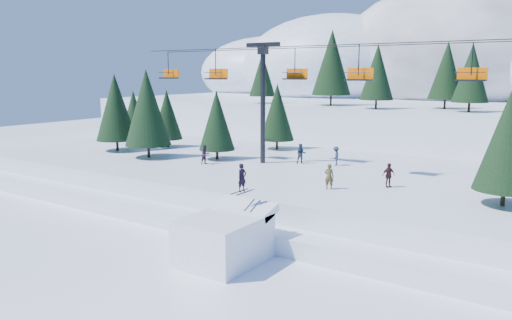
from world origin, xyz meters
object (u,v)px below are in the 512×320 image
Objects in this scene: banner_near at (352,262)px; banner_far at (444,272)px; jump_kicker at (225,237)px; chairlift at (370,86)px.

banner_near is 4.53m from banner_far.
banner_near is 1.07× the size of banner_far.
banner_far is (4.34, 1.31, 0.00)m from banner_near.
jump_kicker is 17.31m from chairlift.
banner_near is (4.32, -12.81, -8.78)m from chairlift.
jump_kicker reaches higher than banner_near.
jump_kicker is 6.89m from banner_near.
banner_far is at bearing 19.24° from jump_kicker.
jump_kicker is 11.40m from banner_far.
banner_far is at bearing 16.87° from banner_near.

